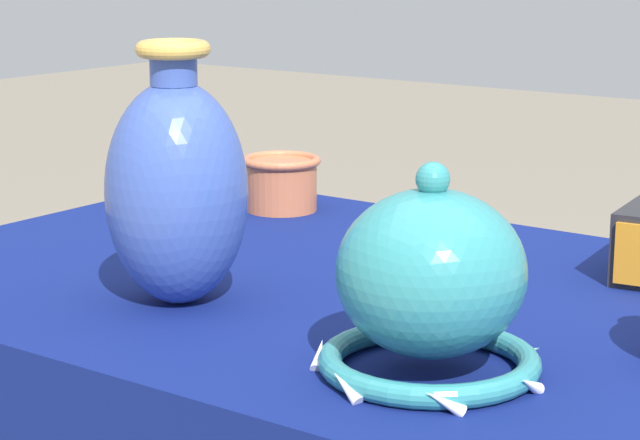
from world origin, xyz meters
The scene contains 4 objects.
display_table centered at (0.00, -0.01, 0.65)m, with size 1.15×0.75×0.72m.
vase_tall_bulbous centered at (-0.13, -0.17, 0.84)m, with size 0.15×0.15×0.28m.
vase_dome_bell centered at (0.20, -0.20, 0.80)m, with size 0.21×0.22×0.20m.
cup_wide_terracotta centered at (-0.33, 0.25, 0.76)m, with size 0.11×0.11×0.08m.
Camera 1 is at (0.75, -1.12, 1.11)m, focal length 70.00 mm.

